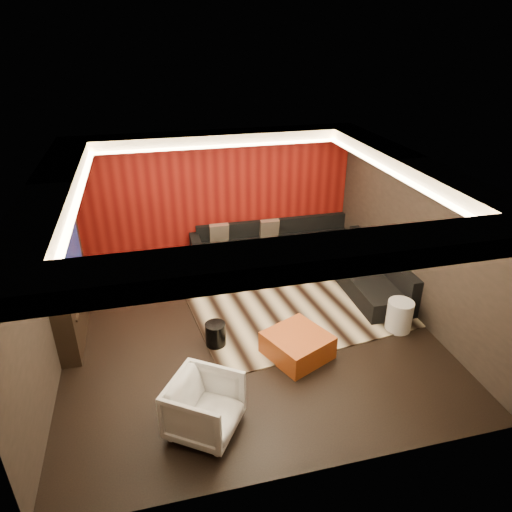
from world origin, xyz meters
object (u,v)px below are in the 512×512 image
object	(u,v)px
white_side_table	(399,316)
drum_stool	(216,334)
coffee_table	(309,264)
orange_ottoman	(297,345)
armchair	(205,407)
sectional_sofa	(307,256)

from	to	relation	value
white_side_table	drum_stool	bearing A→B (deg)	174.27
coffee_table	white_side_table	xyz separation A→B (m)	(0.74, -2.44, 0.15)
drum_stool	orange_ottoman	bearing A→B (deg)	-25.15
white_side_table	armchair	bearing A→B (deg)	-158.52
drum_stool	orange_ottoman	xyz separation A→B (m)	(1.21, -0.57, -0.02)
drum_stool	sectional_sofa	size ratio (longest dim) A/B	0.11
drum_stool	sectional_sofa	xyz separation A→B (m)	(2.35, 2.23, 0.05)
coffee_table	white_side_table	world-z (taller)	white_side_table
armchair	coffee_table	bearing A→B (deg)	-2.18
white_side_table	sectional_sofa	size ratio (longest dim) A/B	0.15
sectional_sofa	white_side_table	bearing A→B (deg)	-73.24
orange_ottoman	armchair	xyz separation A→B (m)	(-1.62, -1.13, 0.19)
coffee_table	sectional_sofa	size ratio (longest dim) A/B	0.32
coffee_table	sectional_sofa	distance (m)	0.18
orange_ottoman	drum_stool	bearing A→B (deg)	154.85
drum_stool	coffee_table	bearing A→B (deg)	41.81
sectional_sofa	coffee_table	bearing A→B (deg)	-74.55
white_side_table	orange_ottoman	world-z (taller)	white_side_table
coffee_table	drum_stool	distance (m)	3.19
sectional_sofa	armchair	bearing A→B (deg)	-125.09
white_side_table	orange_ottoman	size ratio (longest dim) A/B	0.62
armchair	sectional_sofa	bearing A→B (deg)	-1.18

